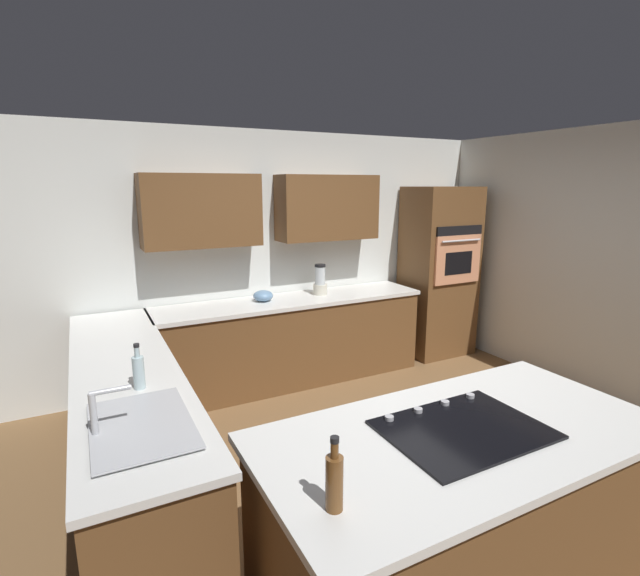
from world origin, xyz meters
The scene contains 16 objects.
ground_plane centered at (0.00, 0.00, 0.00)m, with size 14.00×14.00×0.00m, color brown.
wall_back centered at (0.07, -2.05, 1.43)m, with size 6.00×0.44×2.60m.
wall_left centered at (-2.45, -0.30, 1.30)m, with size 0.10×4.00×2.60m, color silver.
lower_cabinets_back centered at (0.10, -1.72, 0.43)m, with size 2.80×0.60×0.86m, color brown.
countertop_back centered at (0.10, -1.72, 0.88)m, with size 2.84×0.64×0.04m, color silver.
lower_cabinets_side centered at (1.82, -0.55, 0.43)m, with size 0.60×2.90×0.86m, color brown.
countertop_side centered at (1.82, -0.55, 0.88)m, with size 0.64×2.94×0.04m, color silver.
island_base centered at (0.45, 1.09, 0.43)m, with size 1.94×0.92×0.86m, color brown.
island_top centered at (0.45, 1.09, 0.88)m, with size 2.02×1.00×0.04m, color silver.
wall_oven centered at (-1.85, -1.72, 1.02)m, with size 0.80×0.66×2.03m.
sink_unit centered at (1.83, 0.35, 0.92)m, with size 0.46×0.70×0.23m.
cooktop centered at (0.45, 1.08, 0.91)m, with size 0.76×0.56×0.03m.
blender centered at (-0.25, -1.76, 1.04)m, with size 0.15×0.15×0.33m.
mixing_bowl centered at (0.40, -1.76, 0.96)m, with size 0.20×0.20×0.11m, color #668CB2.
dish_soap_bottle centered at (1.77, -0.13, 1.01)m, with size 0.07×0.07×0.27m.
oil_bottle centered at (1.27, 1.29, 1.02)m, with size 0.07×0.07×0.29m.
Camera 1 is at (2.00, 2.58, 2.05)m, focal length 26.23 mm.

